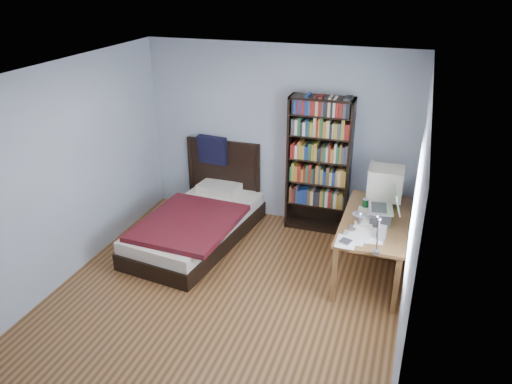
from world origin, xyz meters
TOP-DOWN VIEW (x-y plane):
  - room at (0.03, -0.00)m, footprint 4.20×4.24m
  - desk at (1.50, 1.42)m, footprint 0.75×1.51m
  - crt_monitor at (1.54, 1.47)m, footprint 0.42×0.40m
  - laptop at (1.57, 0.95)m, footprint 0.38×0.38m
  - desk_lamp at (1.46, -0.18)m, footprint 0.26×0.57m
  - keyboard at (1.39, 0.96)m, footprint 0.21×0.52m
  - speaker at (1.61, 0.54)m, footprint 0.09×0.09m
  - soda_can at (1.36, 1.22)m, footprint 0.07×0.07m
  - mouse at (1.48, 1.32)m, footprint 0.06×0.10m
  - phone_silver at (1.27, 0.70)m, footprint 0.05×0.10m
  - phone_grey at (1.24, 0.56)m, footprint 0.05×0.10m
  - external_drive at (1.26, 0.36)m, footprint 0.14×0.14m
  - bookshelf at (0.63, 1.94)m, footprint 0.85×0.30m
  - bed at (-0.81, 1.13)m, footprint 1.32×2.25m

SIDE VIEW (x-z plane):
  - bed at x=-0.81m, z-range -0.33..0.84m
  - desk at x=1.50m, z-range 0.05..0.78m
  - phone_silver at x=1.27m, z-range 0.73..0.75m
  - phone_grey at x=1.24m, z-range 0.73..0.75m
  - external_drive at x=1.26m, z-range 0.73..0.75m
  - mouse at x=1.48m, z-range 0.73..0.76m
  - keyboard at x=1.39m, z-range 0.72..0.77m
  - soda_can at x=1.36m, z-range 0.73..0.86m
  - speaker at x=1.61m, z-range 0.73..0.89m
  - laptop at x=1.57m, z-range 0.63..1.06m
  - bookshelf at x=0.63m, z-range 0.00..1.88m
  - crt_monitor at x=1.54m, z-range 0.76..1.23m
  - room at x=0.03m, z-range 0.00..2.50m
  - desk_lamp at x=1.46m, z-range 0.94..1.61m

